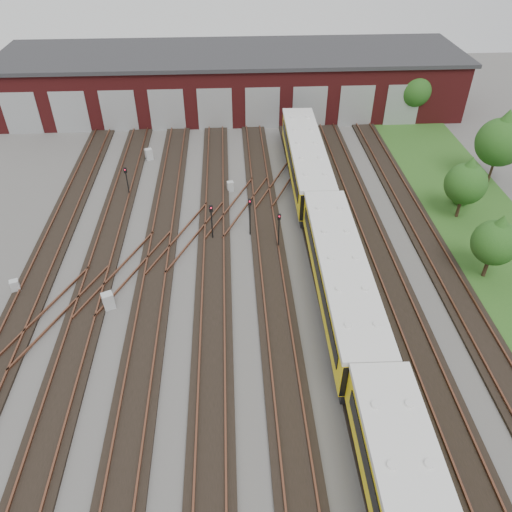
{
  "coord_description": "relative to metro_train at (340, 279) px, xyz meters",
  "views": [
    {
      "loc": [
        -0.59,
        -17.03,
        22.12
      ],
      "look_at": [
        0.89,
        8.85,
        2.0
      ],
      "focal_mm": 35.0,
      "sensor_mm": 36.0,
      "label": 1
    }
  ],
  "objects": [
    {
      "name": "ground",
      "position": [
        -6.0,
        -6.23,
        -2.02
      ],
      "size": [
        120.0,
        120.0,
        0.0
      ],
      "primitive_type": "plane",
      "color": "#4C4946",
      "rests_on": "ground"
    },
    {
      "name": "track_network",
      "position": [
        -6.17,
        -5.64,
        -1.91
      ],
      "size": [
        30.4,
        70.0,
        0.33
      ],
      "color": "black",
      "rests_on": "ground"
    },
    {
      "name": "maintenance_shed",
      "position": [
        -6.01,
        33.75,
        1.19
      ],
      "size": [
        51.0,
        12.5,
        6.35
      ],
      "color": "#581617",
      "rests_on": "ground"
    },
    {
      "name": "grass_verge",
      "position": [
        13.0,
        3.77,
        -1.99
      ],
      "size": [
        8.0,
        55.0,
        0.05
      ],
      "primitive_type": "cube",
      "color": "#20501A",
      "rests_on": "ground"
    },
    {
      "name": "metro_train",
      "position": [
        0.0,
        0.0,
        0.0
      ],
      "size": [
        3.18,
        47.99,
        3.29
      ],
      "rotation": [
        0.0,
        0.0,
        -0.02
      ],
      "color": "black",
      "rests_on": "ground"
    },
    {
      "name": "signal_mast_0",
      "position": [
        -8.11,
        7.44,
        -0.08
      ],
      "size": [
        0.28,
        0.26,
        3.0
      ],
      "rotation": [
        0.0,
        0.0,
        0.16
      ],
      "color": "black",
      "rests_on": "ground"
    },
    {
      "name": "signal_mast_1",
      "position": [
        -15.3,
        14.23,
        -0.28
      ],
      "size": [
        0.24,
        0.23,
        2.68
      ],
      "rotation": [
        0.0,
        0.0,
        -0.05
      ],
      "color": "black",
      "rests_on": "ground"
    },
    {
      "name": "signal_mast_2",
      "position": [
        -5.26,
        7.94,
        -0.01
      ],
      "size": [
        0.26,
        0.24,
        3.14
      ],
      "rotation": [
        0.0,
        0.0,
        -0.08
      ],
      "color": "black",
      "rests_on": "ground"
    },
    {
      "name": "signal_mast_3",
      "position": [
        -3.28,
        5.99,
        -0.09
      ],
      "size": [
        0.23,
        0.22,
        3.03
      ],
      "rotation": [
        0.0,
        0.0,
        -0.01
      ],
      "color": "black",
      "rests_on": "ground"
    },
    {
      "name": "relay_cabinet_0",
      "position": [
        -21.0,
        2.27,
        -1.56
      ],
      "size": [
        0.68,
        0.63,
        0.92
      ],
      "primitive_type": "cube",
      "rotation": [
        0.0,
        0.0,
        0.36
      ],
      "color": "#ADB0B2",
      "rests_on": "ground"
    },
    {
      "name": "relay_cabinet_1",
      "position": [
        -14.35,
        20.97,
        -1.47
      ],
      "size": [
        0.82,
        0.77,
        1.09
      ],
      "primitive_type": "cube",
      "rotation": [
        0.0,
        0.0,
        0.43
      ],
      "color": "#ADB0B2",
      "rests_on": "ground"
    },
    {
      "name": "relay_cabinet_2",
      "position": [
        -14.6,
        0.37,
        -1.44
      ],
      "size": [
        0.87,
        0.81,
        1.15
      ],
      "primitive_type": "cube",
      "rotation": [
        0.0,
        0.0,
        0.43
      ],
      "color": "#ADB0B2",
      "rests_on": "ground"
    },
    {
      "name": "relay_cabinet_3",
      "position": [
        -6.66,
        14.58,
        -1.57
      ],
      "size": [
        0.62,
        0.55,
        0.89
      ],
      "primitive_type": "cube",
      "rotation": [
        0.0,
        0.0,
        0.21
      ],
      "color": "#ADB0B2",
      "rests_on": "ground"
    },
    {
      "name": "relay_cabinet_4",
      "position": [
        2.18,
        2.89,
        -1.59
      ],
      "size": [
        0.59,
        0.52,
        0.85
      ],
      "primitive_type": "cube",
      "rotation": [
        0.0,
        0.0,
        -0.2
      ],
      "color": "#ADB0B2",
      "rests_on": "ground"
    },
    {
      "name": "tree_0",
      "position": [
        13.37,
        28.77,
        1.92
      ],
      "size": [
        3.69,
        3.69,
        6.12
      ],
      "color": "#312016",
      "rests_on": "ground"
    },
    {
      "name": "tree_1",
      "position": [
        11.44,
        9.44,
        1.4
      ],
      "size": [
        3.21,
        3.21,
        5.32
      ],
      "color": "#312016",
      "rests_on": "ground"
    },
    {
      "name": "tree_2",
      "position": [
        16.33,
        14.75,
        2.34
      ],
      "size": [
        4.09,
        4.09,
        6.78
      ],
      "color": "#312016",
      "rests_on": "ground"
    },
    {
      "name": "tree_3",
      "position": [
        10.51,
        2.07,
        1.19
      ],
      "size": [
        3.02,
        3.02,
        5.0
      ],
      "color": "#312016",
      "rests_on": "ground"
    },
    {
      "name": "bush_1",
      "position": [
        12.47,
        11.42,
        -1.31
      ],
      "size": [
        1.42,
        1.42,
        1.42
      ],
      "primitive_type": "sphere",
      "color": "#1A4213",
      "rests_on": "ground"
    },
    {
      "name": "bush_2",
      "position": [
        15.81,
        28.77,
        -1.43
      ],
      "size": [
        1.17,
        1.17,
        1.17
      ],
      "primitive_type": "sphere",
      "color": "#1A4213",
      "rests_on": "ground"
    }
  ]
}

